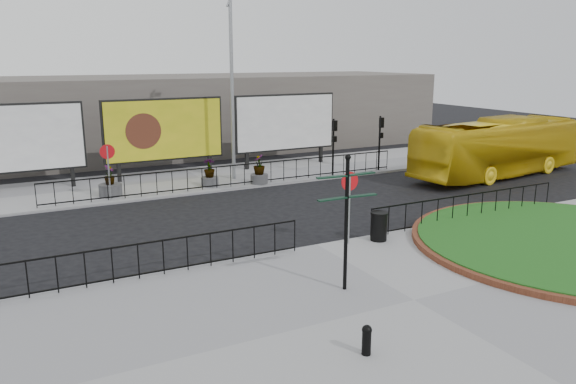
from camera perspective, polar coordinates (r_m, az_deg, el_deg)
ground at (r=19.02m, az=2.92°, el=-5.67°), size 90.00×90.00×0.00m
pavement_near at (r=15.21m, az=12.67°, el=-10.86°), size 30.00×10.00×0.12m
pavement_far at (r=29.59m, az=-8.92°, el=1.32°), size 44.00×6.00×0.12m
brick_edge at (r=21.09m, az=26.75°, el=-4.61°), size 10.40×10.40×0.18m
grass_lawn at (r=21.09m, az=26.76°, el=-4.56°), size 10.00×10.00×0.22m
railing_near_left at (r=16.45m, az=-14.95°, el=-6.79°), size 10.00×0.10×1.10m
railing_near_right at (r=22.49m, az=17.79°, el=-1.49°), size 9.00×0.10×1.10m
railing_far at (r=27.33m, az=-5.15°, el=1.72°), size 18.00×0.10×1.10m
speed_sign_far at (r=25.57m, az=-17.83°, el=3.14°), size 0.64×0.07×2.47m
speed_sign_near at (r=18.67m, az=6.26°, el=0.02°), size 0.64×0.07×2.47m
billboard_left at (r=28.66m, az=-26.11°, el=4.86°), size 6.20×0.31×4.10m
billboard_mid at (r=29.66m, az=-12.46°, el=6.17°), size 6.20×0.31×4.10m
billboard_right at (r=32.18m, az=-0.28°, el=7.05°), size 6.20×0.31×4.10m
lamp_post at (r=28.55m, az=-5.70°, el=10.63°), size 0.74×0.18×9.23m
signal_pole_a at (r=29.61m, az=4.69°, el=5.46°), size 0.22×0.26×3.00m
signal_pole_b at (r=31.30m, az=9.37°, el=5.76°), size 0.22×0.26×3.00m
building_backdrop at (r=38.73m, az=-13.88°, el=7.62°), size 40.00×10.00×5.00m
fingerpost_sign at (r=14.81m, az=5.97°, el=-1.78°), size 1.74×0.31×3.72m
bollard at (r=12.33m, az=7.99°, el=-14.52°), size 0.22×0.22×0.67m
litter_bin at (r=19.47m, az=9.22°, el=-3.44°), size 0.60×0.60×1.00m
bus at (r=31.96m, az=20.54°, el=4.23°), size 11.31×3.83×3.09m
planter_a at (r=26.61m, az=-17.61°, el=0.60°), size 1.03×1.03×1.41m
planter_b at (r=27.55m, az=-7.97°, el=1.68°), size 0.84×0.84×1.36m
planter_c at (r=27.88m, az=-2.95°, el=2.06°), size 0.87×0.87×1.47m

